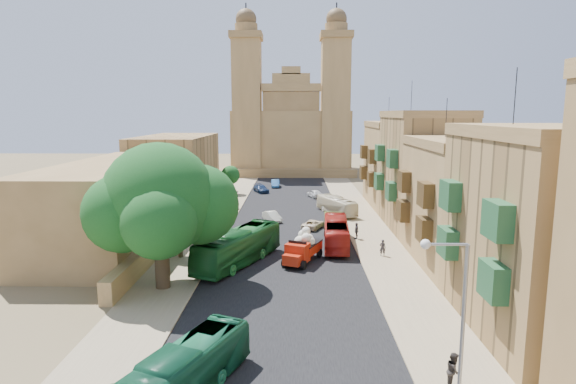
{
  "coord_description": "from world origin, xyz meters",
  "views": [
    {
      "loc": [
        0.83,
        -31.9,
        13.51
      ],
      "look_at": [
        0.0,
        26.0,
        4.0
      ],
      "focal_mm": 30.0,
      "sensor_mm": 36.0,
      "label": 1
    }
  ],
  "objects_px": {
    "street_tree_a": "(180,225)",
    "car_dkblue": "(261,189)",
    "pedestrian_a": "(383,248)",
    "pedestrian_c": "(357,231)",
    "street_tree_b": "(203,199)",
    "car_blue_b": "(275,183)",
    "olive_pickup": "(334,224)",
    "bus_green_south": "(182,374)",
    "bus_green_north": "(238,247)",
    "bus_cream_east": "(337,205)",
    "church": "(291,131)",
    "bus_red_east": "(336,233)",
    "car_white_b": "(315,194)",
    "car_white_a": "(272,216)",
    "red_truck": "(303,247)",
    "street_tree_d": "(230,175)",
    "street_tree_c": "(219,185)",
    "ficus_tree": "(161,203)",
    "streetlamp": "(453,307)",
    "car_cream": "(313,224)",
    "car_blue_a": "(240,237)",
    "pedestrian_b": "(454,371)"
  },
  "relations": [
    {
      "from": "church",
      "to": "street_tree_a",
      "type": "xyz_separation_m",
      "value": [
        -10.0,
        -66.61,
        -6.35
      ]
    },
    {
      "from": "olive_pickup",
      "to": "bus_green_north",
      "type": "distance_m",
      "value": 15.08
    },
    {
      "from": "bus_cream_east",
      "to": "pedestrian_c",
      "type": "height_order",
      "value": "bus_cream_east"
    },
    {
      "from": "red_truck",
      "to": "pedestrian_b",
      "type": "distance_m",
      "value": 21.69
    },
    {
      "from": "streetlamp",
      "to": "bus_green_south",
      "type": "bearing_deg",
      "value": 174.86
    },
    {
      "from": "ficus_tree",
      "to": "red_truck",
      "type": "distance_m",
      "value": 13.88
    },
    {
      "from": "ficus_tree",
      "to": "street_tree_a",
      "type": "height_order",
      "value": "ficus_tree"
    },
    {
      "from": "street_tree_a",
      "to": "olive_pickup",
      "type": "relative_size",
      "value": 0.97
    },
    {
      "from": "bus_red_east",
      "to": "car_dkblue",
      "type": "distance_m",
      "value": 35.33
    },
    {
      "from": "car_cream",
      "to": "bus_green_north",
      "type": "bearing_deg",
      "value": 84.87
    },
    {
      "from": "street_tree_a",
      "to": "streetlamp",
      "type": "bearing_deg",
      "value": -53.56
    },
    {
      "from": "street_tree_b",
      "to": "bus_red_east",
      "type": "bearing_deg",
      "value": -27.79
    },
    {
      "from": "street_tree_c",
      "to": "pedestrian_c",
      "type": "distance_m",
      "value": 24.6
    },
    {
      "from": "bus_green_north",
      "to": "bus_cream_east",
      "type": "xyz_separation_m",
      "value": [
        10.74,
        22.12,
        -0.44
      ]
    },
    {
      "from": "bus_cream_east",
      "to": "car_blue_b",
      "type": "bearing_deg",
      "value": -92.51
    },
    {
      "from": "street_tree_a",
      "to": "car_dkblue",
      "type": "bearing_deg",
      "value": 82.49
    },
    {
      "from": "street_tree_a",
      "to": "pedestrian_c",
      "type": "bearing_deg",
      "value": 21.56
    },
    {
      "from": "bus_green_north",
      "to": "car_blue_b",
      "type": "height_order",
      "value": "bus_green_north"
    },
    {
      "from": "street_tree_d",
      "to": "car_white_b",
      "type": "relative_size",
      "value": 1.25
    },
    {
      "from": "car_white_a",
      "to": "red_truck",
      "type": "bearing_deg",
      "value": -102.83
    },
    {
      "from": "red_truck",
      "to": "car_blue_b",
      "type": "height_order",
      "value": "red_truck"
    },
    {
      "from": "street_tree_b",
      "to": "church",
      "type": "bearing_deg",
      "value": 79.62
    },
    {
      "from": "street_tree_b",
      "to": "car_blue_b",
      "type": "xyz_separation_m",
      "value": [
        7.22,
        32.02,
        -2.75
      ]
    },
    {
      "from": "car_blue_a",
      "to": "pedestrian_b",
      "type": "relative_size",
      "value": 2.01
    },
    {
      "from": "church",
      "to": "olive_pickup",
      "type": "xyz_separation_m",
      "value": [
        5.27,
        -56.92,
        -8.55
      ]
    },
    {
      "from": "street_tree_b",
      "to": "car_blue_b",
      "type": "bearing_deg",
      "value": 77.29
    },
    {
      "from": "street_tree_b",
      "to": "street_tree_d",
      "type": "height_order",
      "value": "street_tree_b"
    },
    {
      "from": "street_tree_b",
      "to": "car_cream",
      "type": "xyz_separation_m",
      "value": [
        13.01,
        -0.35,
        -2.89
      ]
    },
    {
      "from": "bus_green_north",
      "to": "pedestrian_a",
      "type": "bearing_deg",
      "value": 35.79
    },
    {
      "from": "car_dkblue",
      "to": "bus_green_south",
      "type": "bearing_deg",
      "value": -112.03
    },
    {
      "from": "pedestrian_a",
      "to": "pedestrian_c",
      "type": "bearing_deg",
      "value": -62.32
    },
    {
      "from": "street_tree_a",
      "to": "street_tree_c",
      "type": "bearing_deg",
      "value": 90.0
    },
    {
      "from": "streetlamp",
      "to": "bus_green_north",
      "type": "height_order",
      "value": "streetlamp"
    },
    {
      "from": "street_tree_c",
      "to": "street_tree_d",
      "type": "xyz_separation_m",
      "value": [
        -0.0,
        12.0,
        -0.15
      ]
    },
    {
      "from": "olive_pickup",
      "to": "car_blue_a",
      "type": "distance_m",
      "value": 11.17
    },
    {
      "from": "red_truck",
      "to": "car_white_b",
      "type": "distance_m",
      "value": 34.32
    },
    {
      "from": "red_truck",
      "to": "pedestrian_a",
      "type": "distance_m",
      "value": 7.98
    },
    {
      "from": "car_white_b",
      "to": "bus_cream_east",
      "type": "bearing_deg",
      "value": 80.87
    },
    {
      "from": "streetlamp",
      "to": "red_truck",
      "type": "xyz_separation_m",
      "value": [
        -6.17,
        22.65,
        -3.82
      ]
    },
    {
      "from": "bus_green_north",
      "to": "street_tree_a",
      "type": "bearing_deg",
      "value": -174.63
    },
    {
      "from": "car_cream",
      "to": "car_blue_a",
      "type": "bearing_deg",
      "value": 61.28
    },
    {
      "from": "ficus_tree",
      "to": "olive_pickup",
      "type": "xyz_separation_m",
      "value": [
        14.66,
        17.68,
        -5.77
      ]
    },
    {
      "from": "streetlamp",
      "to": "pedestrian_b",
      "type": "bearing_deg",
      "value": 65.71
    },
    {
      "from": "street_tree_a",
      "to": "street_tree_b",
      "type": "bearing_deg",
      "value": 90.0
    },
    {
      "from": "bus_green_south",
      "to": "olive_pickup",
      "type": "bearing_deg",
      "value": 96.79
    },
    {
      "from": "bus_green_north",
      "to": "bus_cream_east",
      "type": "bearing_deg",
      "value": 88.63
    },
    {
      "from": "street_tree_a",
      "to": "car_white_a",
      "type": "xyz_separation_m",
      "value": [
        7.97,
        15.46,
        -2.55
      ]
    },
    {
      "from": "street_tree_a",
      "to": "olive_pickup",
      "type": "bearing_deg",
      "value": 32.41
    },
    {
      "from": "street_tree_b",
      "to": "bus_green_north",
      "type": "relative_size",
      "value": 0.44
    },
    {
      "from": "ficus_tree",
      "to": "street_tree_c",
      "type": "height_order",
      "value": "ficus_tree"
    }
  ]
}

